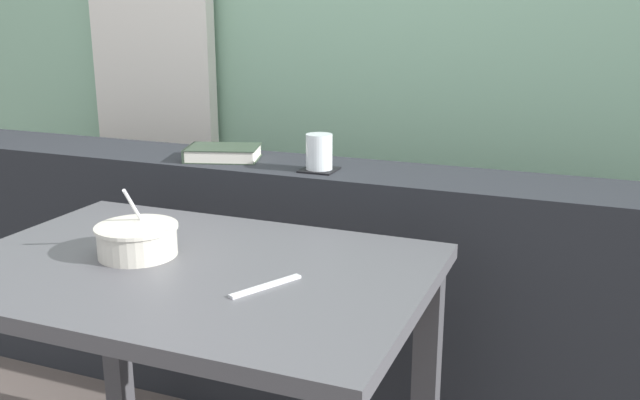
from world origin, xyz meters
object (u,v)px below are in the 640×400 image
soup_bowl (137,240)px  fork_utensil (266,286)px  juice_glass (319,153)px  closed_book (223,153)px  coaster_square (319,170)px  breakfast_table (191,312)px

soup_bowl → fork_utensil: size_ratio=1.09×
juice_glass → closed_book: 0.34m
coaster_square → closed_book: closed_book is taller
coaster_square → soup_bowl: (-0.20, -0.60, -0.05)m
breakfast_table → fork_utensil: (0.21, -0.05, 0.12)m
closed_book → soup_bowl: bearing=-77.8°
coaster_square → closed_book: bearing=174.2°
closed_book → fork_utensil: bearing=-54.8°
coaster_square → soup_bowl: bearing=-108.6°
coaster_square → fork_utensil: (0.15, -0.66, -0.09)m
juice_glass → fork_utensil: 0.69m
breakfast_table → juice_glass: bearing=84.1°
coaster_square → closed_book: (-0.34, 0.03, 0.02)m
juice_glass → breakfast_table: bearing=-95.9°
closed_book → soup_bowl: 0.65m
breakfast_table → fork_utensil: 0.25m
coaster_square → juice_glass: juice_glass is taller
breakfast_table → coaster_square: 0.64m
juice_glass → soup_bowl: 0.64m
soup_bowl → coaster_square: bearing=71.4°
juice_glass → closed_book: juice_glass is taller
breakfast_table → fork_utensil: fork_utensil is taller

